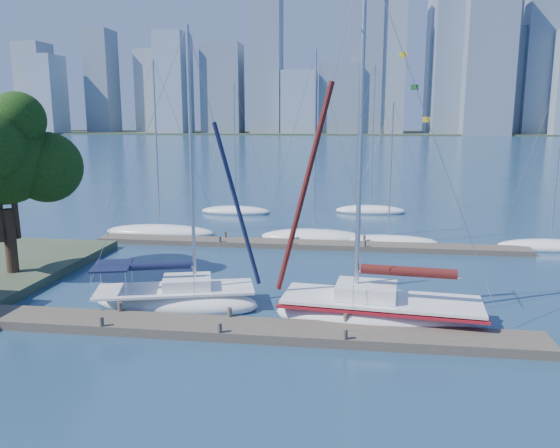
# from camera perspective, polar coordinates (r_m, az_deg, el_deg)

# --- Properties ---
(ground) EXTENTS (700.00, 700.00, 0.00)m
(ground) POSITION_cam_1_polar(r_m,az_deg,el_deg) (23.39, -5.76, -11.28)
(ground) COLOR #18374F
(ground) RESTS_ON ground
(near_dock) EXTENTS (26.00, 2.00, 0.40)m
(near_dock) POSITION_cam_1_polar(r_m,az_deg,el_deg) (23.31, -5.77, -10.82)
(near_dock) COLOR #463E33
(near_dock) RESTS_ON ground
(far_dock) EXTENTS (30.00, 1.80, 0.36)m
(far_dock) POSITION_cam_1_polar(r_m,az_deg,el_deg) (38.15, 2.78, -2.15)
(far_dock) COLOR #463E33
(far_dock) RESTS_ON ground
(far_shore) EXTENTS (800.00, 100.00, 1.50)m
(far_shore) POSITION_cam_1_polar(r_m,az_deg,el_deg) (341.18, 7.02, 9.41)
(far_shore) COLOR #38472D
(far_shore) RESTS_ON ground
(tree) EXTENTS (7.42, 6.78, 10.21)m
(tree) POSITION_cam_1_polar(r_m,az_deg,el_deg) (32.63, -26.99, 6.50)
(tree) COLOR #312116
(tree) RESTS_ON ground
(sailboat_navy) EXTENTS (8.35, 4.60, 13.39)m
(sailboat_navy) POSITION_cam_1_polar(r_m,az_deg,el_deg) (26.41, -10.89, -6.27)
(sailboat_navy) COLOR white
(sailboat_navy) RESTS_ON ground
(sailboat_maroon) EXTENTS (9.50, 3.93, 16.00)m
(sailboat_maroon) POSITION_cam_1_polar(r_m,az_deg,el_deg) (24.46, 10.46, -7.37)
(sailboat_maroon) COLOR white
(sailboat_maroon) RESTS_ON ground
(bg_boat_0) EXTENTS (8.88, 3.83, 13.42)m
(bg_boat_0) POSITION_cam_1_polar(r_m,az_deg,el_deg) (42.95, -12.41, -0.78)
(bg_boat_0) COLOR white
(bg_boat_0) RESTS_ON ground
(bg_boat_2) EXTENTS (8.16, 5.24, 13.92)m
(bg_boat_2) POSITION_cam_1_polar(r_m,az_deg,el_deg) (40.15, 3.56, -1.33)
(bg_boat_2) COLOR white
(bg_boat_2) RESTS_ON ground
(bg_boat_3) EXTENTS (7.33, 3.77, 10.26)m
(bg_boat_3) POSITION_cam_1_polar(r_m,az_deg,el_deg) (39.77, 11.22, -1.76)
(bg_boat_3) COLOR white
(bg_boat_3) RESTS_ON ground
(bg_boat_5) EXTENTS (7.13, 2.81, 13.27)m
(bg_boat_5) POSITION_cam_1_polar(r_m,az_deg,el_deg) (41.69, 26.36, -2.06)
(bg_boat_5) COLOR white
(bg_boat_5) RESTS_ON ground
(bg_boat_6) EXTENTS (6.88, 4.43, 12.37)m
(bg_boat_6) POSITION_cam_1_polar(r_m,az_deg,el_deg) (51.70, -4.66, 1.39)
(bg_boat_6) COLOR white
(bg_boat_6) RESTS_ON ground
(bg_boat_7) EXTENTS (6.67, 2.55, 13.93)m
(bg_boat_7) POSITION_cam_1_polar(r_m,az_deg,el_deg) (52.50, 9.43, 1.45)
(bg_boat_7) COLOR white
(bg_boat_7) RESTS_ON ground
(skyline) EXTENTS (503.99, 51.31, 120.87)m
(skyline) POSITION_cam_1_polar(r_m,az_deg,el_deg) (312.80, 11.10, 15.73)
(skyline) COLOR #7B919F
(skyline) RESTS_ON ground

